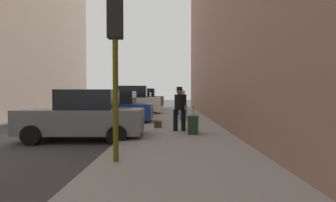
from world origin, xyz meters
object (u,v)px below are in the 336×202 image
at_px(parked_gray_coupe, 84,116).
at_px(parked_bronze_suv, 144,99).
at_px(parked_blue_sedan, 114,109).
at_px(fire_hydrant, 151,112).
at_px(traffic_light, 115,43).
at_px(pedestrian_with_fedora, 179,106).
at_px(parked_white_van, 131,102).
at_px(pedestrian_in_red_jacket, 180,101).
at_px(rolling_suitcase, 193,125).
at_px(duffel_bag, 158,124).
at_px(pedestrian_in_jeans, 183,103).
at_px(parked_dark_green_sedan, 139,102).

height_order(parked_gray_coupe, parked_bronze_suv, parked_bronze_suv).
xyz_separation_m(parked_blue_sedan, fire_hydrant, (1.80, 2.84, -0.35)).
distance_m(traffic_light, pedestrian_with_fedora, 5.30).
distance_m(parked_gray_coupe, traffic_light, 4.38).
xyz_separation_m(parked_white_van, fire_hydrant, (1.80, -3.19, -0.54)).
xyz_separation_m(parked_gray_coupe, pedestrian_in_red_jacket, (3.71, 9.32, 0.26)).
xyz_separation_m(rolling_suitcase, duffel_bag, (-1.41, 1.90, -0.20)).
bearing_deg(pedestrian_in_jeans, fire_hydrant, 135.77).
bearing_deg(rolling_suitcase, pedestrian_in_red_jacket, 91.26).
bearing_deg(rolling_suitcase, pedestrian_with_fedora, 123.30).
distance_m(parked_white_van, parked_bronze_suv, 10.06).
height_order(parked_bronze_suv, duffel_bag, parked_bronze_suv).
height_order(traffic_light, duffel_bag, traffic_light).
distance_m(parked_white_van, traffic_light, 14.58).
xyz_separation_m(parked_gray_coupe, traffic_light, (1.85, -3.47, 1.91)).
height_order(parked_white_van, pedestrian_in_jeans, parked_white_van).
relative_size(traffic_light, duffel_bag, 8.18).
xyz_separation_m(parked_dark_green_sedan, parked_bronze_suv, (-0.00, 5.06, 0.18)).
xyz_separation_m(pedestrian_in_red_jacket, rolling_suitcase, (0.19, -8.75, -0.61)).
distance_m(parked_dark_green_sedan, parked_bronze_suv, 5.06).
xyz_separation_m(parked_gray_coupe, parked_dark_green_sedan, (-0.00, 15.89, 0.00)).
bearing_deg(duffel_bag, rolling_suitcase, -53.35).
height_order(parked_dark_green_sedan, rolling_suitcase, parked_dark_green_sedan).
xyz_separation_m(parked_gray_coupe, parked_bronze_suv, (-0.00, 20.95, 0.18)).
relative_size(traffic_light, rolling_suitcase, 3.46).
distance_m(parked_dark_green_sedan, duffel_bag, 13.66).
bearing_deg(parked_gray_coupe, pedestrian_with_fedora, 21.24).
bearing_deg(pedestrian_with_fedora, pedestrian_in_red_jacket, 87.85).
distance_m(traffic_light, duffel_bag, 6.47).
height_order(parked_blue_sedan, duffel_bag, parked_blue_sedan).
xyz_separation_m(parked_bronze_suv, rolling_suitcase, (3.90, -20.37, -0.54)).
height_order(parked_white_van, parked_bronze_suv, same).
xyz_separation_m(parked_bronze_suv, traffic_light, (1.85, -24.42, 1.73)).
bearing_deg(pedestrian_in_red_jacket, duffel_bag, -100.10).
height_order(parked_white_van, traffic_light, traffic_light).
height_order(pedestrian_with_fedora, pedestrian_in_jeans, pedestrian_with_fedora).
height_order(parked_white_van, pedestrian_in_red_jacket, parked_white_van).
height_order(traffic_light, pedestrian_with_fedora, traffic_light).
bearing_deg(duffel_bag, pedestrian_with_fedora, -51.31).
bearing_deg(duffel_bag, parked_dark_green_sedan, 100.52).
distance_m(pedestrian_in_red_jacket, pedestrian_in_jeans, 3.53).
relative_size(traffic_light, pedestrian_with_fedora, 2.03).
bearing_deg(parked_bronze_suv, pedestrian_with_fedora, -80.14).
relative_size(parked_white_van, pedestrian_with_fedora, 2.62).
bearing_deg(parked_white_van, parked_gray_coupe, -90.00).
relative_size(pedestrian_in_red_jacket, pedestrian_in_jeans, 1.00).
bearing_deg(rolling_suitcase, fire_hydrant, 106.43).
relative_size(pedestrian_in_jeans, rolling_suitcase, 1.64).
height_order(parked_blue_sedan, traffic_light, traffic_light).
relative_size(parked_white_van, traffic_light, 1.29).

